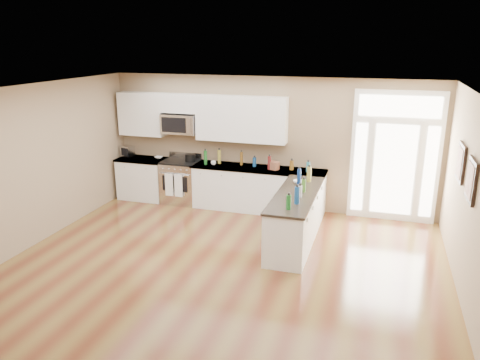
# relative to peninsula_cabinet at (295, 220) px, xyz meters

# --- Properties ---
(ground) EXTENTS (8.00, 8.00, 0.00)m
(ground) POSITION_rel_peninsula_cabinet_xyz_m (-0.93, -2.24, -0.43)
(ground) COLOR #5D2D1A
(room_shell) EXTENTS (8.00, 8.00, 8.00)m
(room_shell) POSITION_rel_peninsula_cabinet_xyz_m (-0.93, -2.24, 1.27)
(room_shell) COLOR #8F785A
(room_shell) RESTS_ON ground
(back_cabinet_left) EXTENTS (1.10, 0.66, 0.94)m
(back_cabinet_left) POSITION_rel_peninsula_cabinet_xyz_m (-3.80, 1.45, 0.00)
(back_cabinet_left) COLOR white
(back_cabinet_left) RESTS_ON ground
(back_cabinet_right) EXTENTS (2.85, 0.66, 0.94)m
(back_cabinet_right) POSITION_rel_peninsula_cabinet_xyz_m (-1.08, 1.45, 0.00)
(back_cabinet_right) COLOR white
(back_cabinet_right) RESTS_ON ground
(peninsula_cabinet) EXTENTS (0.69, 2.32, 0.94)m
(peninsula_cabinet) POSITION_rel_peninsula_cabinet_xyz_m (0.00, 0.00, 0.00)
(peninsula_cabinet) COLOR white
(peninsula_cabinet) RESTS_ON ground
(upper_cabinet_left) EXTENTS (1.04, 0.33, 0.95)m
(upper_cabinet_left) POSITION_rel_peninsula_cabinet_xyz_m (-3.81, 1.59, 1.49)
(upper_cabinet_left) COLOR white
(upper_cabinet_left) RESTS_ON room_shell
(upper_cabinet_right) EXTENTS (1.94, 0.33, 0.95)m
(upper_cabinet_right) POSITION_rel_peninsula_cabinet_xyz_m (-1.50, 1.59, 1.49)
(upper_cabinet_right) COLOR white
(upper_cabinet_right) RESTS_ON room_shell
(upper_cabinet_short) EXTENTS (0.82, 0.33, 0.40)m
(upper_cabinet_short) POSITION_rel_peninsula_cabinet_xyz_m (-2.88, 1.59, 1.77)
(upper_cabinet_short) COLOR white
(upper_cabinet_short) RESTS_ON room_shell
(microwave) EXTENTS (0.78, 0.41, 0.42)m
(microwave) POSITION_rel_peninsula_cabinet_xyz_m (-2.88, 1.56, 1.33)
(microwave) COLOR silver
(microwave) RESTS_ON room_shell
(entry_door) EXTENTS (1.70, 0.10, 2.60)m
(entry_door) POSITION_rel_peninsula_cabinet_xyz_m (1.62, 1.71, 0.87)
(entry_door) COLOR white
(entry_door) RESTS_ON ground
(wall_art_near) EXTENTS (0.05, 0.58, 0.58)m
(wall_art_near) POSITION_rel_peninsula_cabinet_xyz_m (2.54, -0.04, 1.27)
(wall_art_near) COLOR black
(wall_art_near) RESTS_ON room_shell
(wall_art_far) EXTENTS (0.05, 0.58, 0.58)m
(wall_art_far) POSITION_rel_peninsula_cabinet_xyz_m (2.54, -1.04, 1.27)
(wall_art_far) COLOR black
(wall_art_far) RESTS_ON room_shell
(kitchen_range) EXTENTS (0.79, 0.70, 1.08)m
(kitchen_range) POSITION_rel_peninsula_cabinet_xyz_m (-2.85, 1.45, 0.04)
(kitchen_range) COLOR silver
(kitchen_range) RESTS_ON ground
(stockpot) EXTENTS (0.26, 0.26, 0.17)m
(stockpot) POSITION_rel_peninsula_cabinet_xyz_m (-2.63, 1.51, 0.60)
(stockpot) COLOR black
(stockpot) RESTS_ON kitchen_range
(toaster_oven) EXTENTS (0.33, 0.29, 0.24)m
(toaster_oven) POSITION_rel_peninsula_cabinet_xyz_m (-4.22, 1.56, 0.62)
(toaster_oven) COLOR silver
(toaster_oven) RESTS_ON back_cabinet_left
(cardboard_box) EXTENTS (0.24, 0.21, 0.17)m
(cardboard_box) POSITION_rel_peninsula_cabinet_xyz_m (-0.74, 1.41, 0.59)
(cardboard_box) COLOR brown
(cardboard_box) RESTS_ON back_cabinet_right
(bowl_left) EXTENTS (0.21, 0.21, 0.04)m
(bowl_left) POSITION_rel_peninsula_cabinet_xyz_m (-3.44, 1.56, 0.53)
(bowl_left) COLOR white
(bowl_left) RESTS_ON back_cabinet_left
(bowl_peninsula) EXTENTS (0.20, 0.20, 0.06)m
(bowl_peninsula) POSITION_rel_peninsula_cabinet_xyz_m (-0.08, 0.59, 0.53)
(bowl_peninsula) COLOR white
(bowl_peninsula) RESTS_ON peninsula_cabinet
(cup_counter) EXTENTS (0.11, 0.11, 0.09)m
(cup_counter) POSITION_rel_peninsula_cabinet_xyz_m (-2.05, 1.39, 0.55)
(cup_counter) COLOR white
(cup_counter) RESTS_ON back_cabinet_right
(counter_bottles) EXTENTS (2.41, 2.46, 0.32)m
(counter_bottles) POSITION_rel_peninsula_cabinet_xyz_m (-0.52, 0.70, 0.63)
(counter_bottles) COLOR #19591E
(counter_bottles) RESTS_ON back_cabinet_right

